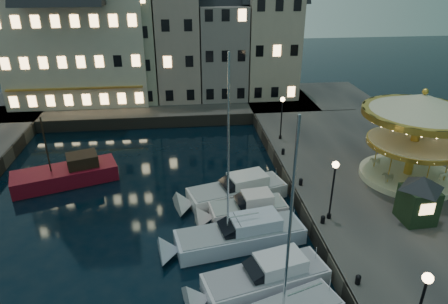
{
  "coord_description": "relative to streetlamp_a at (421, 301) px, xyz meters",
  "views": [
    {
      "loc": [
        -2.16,
        -20.19,
        16.42
      ],
      "look_at": [
        1.0,
        8.0,
        3.2
      ],
      "focal_mm": 32.0,
      "sensor_mm": 36.0,
      "label": 1
    }
  ],
  "objects": [
    {
      "name": "motorboat_c",
      "position": [
        -6.37,
        9.53,
        -3.34
      ],
      "size": [
        9.42,
        3.92,
        12.46
      ],
      "color": "silver",
      "rests_on": "ground"
    },
    {
      "name": "townhouse_nf",
      "position": [
        2.05,
        39.0,
        4.26
      ],
      "size": [
        6.82,
        8.0,
        13.8
      ],
      "color": "tan",
      "rests_on": "quay_north"
    },
    {
      "name": "townhouse_na",
      "position": [
        -26.7,
        39.0,
        3.76
      ],
      "size": [
        5.5,
        8.0,
        12.8
      ],
      "color": "gray",
      "rests_on": "quay_north"
    },
    {
      "name": "ticket_kiosk",
      "position": [
        5.48,
        9.14,
        -0.52
      ],
      "size": [
        3.15,
        3.15,
        3.69
      ],
      "color": "black",
      "rests_on": "quay_east"
    },
    {
      "name": "quay_north",
      "position": [
        -15.2,
        37.0,
        -3.37
      ],
      "size": [
        44.0,
        12.0,
        1.3
      ],
      "primitive_type": "cube",
      "color": "#474442",
      "rests_on": "ground"
    },
    {
      "name": "streetlamp_d",
      "position": [
        11.3,
        17.0,
        0.0
      ],
      "size": [
        0.44,
        0.44,
        4.17
      ],
      "color": "black",
      "rests_on": "quay_east"
    },
    {
      "name": "quaywall_n",
      "position": [
        -13.2,
        31.0,
        -3.37
      ],
      "size": [
        48.0,
        0.15,
        1.3
      ],
      "primitive_type": "cube",
      "color": "#47423A",
      "rests_on": "ground"
    },
    {
      "name": "hotel_corner",
      "position": [
        -21.2,
        39.0,
        5.76
      ],
      "size": [
        17.6,
        9.0,
        16.8
      ],
      "color": "beige",
      "rests_on": "quay_north"
    },
    {
      "name": "carousel",
      "position": [
        8.0,
        14.62,
        2.06
      ],
      "size": [
        8.29,
        8.29,
        7.25
      ],
      "color": "beige",
      "rests_on": "quay_east"
    },
    {
      "name": "motorboat_b",
      "position": [
        -5.55,
        5.47,
        -3.37
      ],
      "size": [
        8.1,
        4.06,
        2.15
      ],
      "color": "silver",
      "rests_on": "ground"
    },
    {
      "name": "red_fishing_boat",
      "position": [
        -19.03,
        19.34,
        -3.31
      ],
      "size": [
        8.67,
        5.3,
        6.16
      ],
      "color": "maroon",
      "rests_on": "ground"
    },
    {
      "name": "bollard_c",
      "position": [
        -0.6,
        14.5,
        -2.41
      ],
      "size": [
        0.3,
        0.3,
        0.57
      ],
      "color": "black",
      "rests_on": "quay_east"
    },
    {
      "name": "bollard_a",
      "position": [
        -0.6,
        4.0,
        -2.41
      ],
      "size": [
        0.3,
        0.3,
        0.57
      ],
      "color": "black",
      "rests_on": "quay_east"
    },
    {
      "name": "townhouse_nc",
      "position": [
        -15.2,
        39.0,
        4.76
      ],
      "size": [
        6.82,
        8.0,
        14.8
      ],
      "color": "gray",
      "rests_on": "quay_north"
    },
    {
      "name": "motorboat_e",
      "position": [
        -5.8,
        15.04,
        -3.37
      ],
      "size": [
        8.59,
        4.58,
        2.15
      ],
      "color": "silver",
      "rests_on": "ground"
    },
    {
      "name": "streetlamp_b",
      "position": [
        0.0,
        10.0,
        0.0
      ],
      "size": [
        0.44,
        0.44,
        4.17
      ],
      "color": "black",
      "rests_on": "quay_east"
    },
    {
      "name": "ground",
      "position": [
        -7.2,
        9.0,
        -4.02
      ],
      "size": [
        160.0,
        160.0,
        0.0
      ],
      "primitive_type": "plane",
      "color": "black",
      "rests_on": "ground"
    },
    {
      "name": "townhouse_ne",
      "position": [
        -4.0,
        39.0,
        3.76
      ],
      "size": [
        6.16,
        8.0,
        12.8
      ],
      "color": "gray",
      "rests_on": "quay_north"
    },
    {
      "name": "motorboat_d",
      "position": [
        -5.4,
        12.46,
        -3.38
      ],
      "size": [
        6.54,
        2.82,
        2.15
      ],
      "color": "silver",
      "rests_on": "ground"
    },
    {
      "name": "bollard_d",
      "position": [
        -0.6,
        20.0,
        -2.41
      ],
      "size": [
        0.3,
        0.3,
        0.57
      ],
      "color": "black",
      "rests_on": "quay_east"
    },
    {
      "name": "quay_east",
      "position": [
        6.8,
        15.0,
        -3.37
      ],
      "size": [
        16.0,
        56.0,
        1.3
      ],
      "primitive_type": "cube",
      "color": "#474442",
      "rests_on": "ground"
    },
    {
      "name": "streetlamp_c",
      "position": [
        0.0,
        23.5,
        0.0
      ],
      "size": [
        0.44,
        0.44,
        4.17
      ],
      "color": "black",
      "rests_on": "quay_east"
    },
    {
      "name": "quaywall_e",
      "position": [
        -1.2,
        15.0,
        -3.37
      ],
      "size": [
        0.15,
        44.0,
        1.3
      ],
      "primitive_type": "cube",
      "color": "#47423A",
      "rests_on": "ground"
    },
    {
      "name": "townhouse_nd",
      "position": [
        -9.45,
        39.0,
        5.26
      ],
      "size": [
        5.5,
        8.0,
        15.8
      ],
      "color": "gray",
      "rests_on": "quay_north"
    },
    {
      "name": "townhouse_nb",
      "position": [
        -21.25,
        39.0,
        4.26
      ],
      "size": [
        6.16,
        8.0,
        13.8
      ],
      "color": "gray",
      "rests_on": "quay_north"
    },
    {
      "name": "streetlamp_a",
      "position": [
        0.0,
        0.0,
        0.0
      ],
      "size": [
        0.44,
        0.44,
        4.17
      ],
      "color": "black",
      "rests_on": "quay_east"
    },
    {
      "name": "bollard_b",
      "position": [
        -0.6,
        9.5,
        -2.41
      ],
      "size": [
        0.3,
        0.3,
        0.57
      ],
      "color": "black",
      "rests_on": "quay_east"
    }
  ]
}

